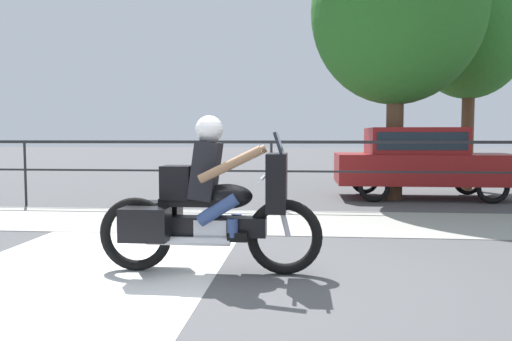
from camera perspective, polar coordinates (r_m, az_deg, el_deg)
ground_plane at (r=5.08m, az=-1.79°, el=-12.38°), size 120.00×120.00×0.00m
sidewalk_band at (r=8.38m, az=1.09°, el=-5.84°), size 44.00×2.40×0.01m
crosswalk_band at (r=5.36m, az=-20.58°, el=-11.71°), size 2.82×6.00×0.01m
fence_railing at (r=9.82m, az=1.76°, el=1.75°), size 36.00×0.05×1.35m
motorcycle at (r=5.22m, az=-5.52°, el=-3.94°), size 2.36×0.76×1.64m
parked_car at (r=12.05m, az=18.27°, el=1.33°), size 3.99×1.75×1.62m
tree_behind_sign at (r=14.50m, az=23.27°, el=13.54°), size 2.81×2.81×5.50m
tree_behind_car at (r=11.98m, az=15.81°, el=17.19°), size 3.80×3.80×6.31m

